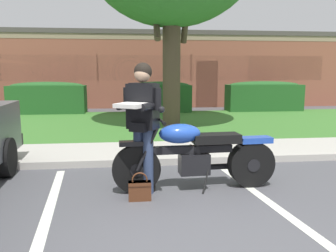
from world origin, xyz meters
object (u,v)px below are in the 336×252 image
(rider_person, at_px, (142,118))
(handbag, at_px, (140,189))
(motorcycle, at_px, (202,155))
(hedge_center_right, at_px, (160,97))
(hedge_center_left, at_px, (48,97))
(hedge_right, at_px, (264,96))
(brick_building, at_px, (105,70))

(rider_person, relative_size, handbag, 4.74)
(motorcycle, bearing_deg, hedge_center_right, 88.82)
(hedge_center_right, bearing_deg, motorcycle, -91.18)
(rider_person, bearing_deg, motorcycle, 5.01)
(rider_person, bearing_deg, handbag, -100.48)
(hedge_center_left, height_order, hedge_right, same)
(motorcycle, xyz_separation_m, handbag, (-0.85, -0.33, -0.34))
(handbag, relative_size, hedge_right, 0.12)
(motorcycle, height_order, hedge_center_left, hedge_center_left)
(brick_building, bearing_deg, hedge_center_right, -68.65)
(handbag, distance_m, brick_building, 15.74)
(motorcycle, bearing_deg, rider_person, -174.99)
(hedge_center_right, bearing_deg, hedge_center_left, -180.00)
(handbag, distance_m, hedge_center_right, 9.18)
(hedge_center_right, height_order, hedge_right, same)
(hedge_right, height_order, brick_building, brick_building)
(hedge_center_left, height_order, brick_building, brick_building)
(rider_person, height_order, hedge_center_left, rider_person)
(rider_person, distance_m, hedge_center_right, 8.91)
(rider_person, relative_size, hedge_right, 0.57)
(motorcycle, height_order, hedge_center_right, hedge_center_right)
(rider_person, relative_size, hedge_center_left, 0.61)
(hedge_right, bearing_deg, brick_building, 136.21)
(rider_person, height_order, hedge_center_right, rider_person)
(handbag, bearing_deg, motorcycle, 21.42)
(handbag, relative_size, hedge_center_left, 0.13)
(handbag, xyz_separation_m, hedge_center_left, (-3.19, 9.11, 0.51))
(handbag, relative_size, brick_building, 0.01)
(hedge_right, bearing_deg, hedge_center_right, 180.00)
(handbag, xyz_separation_m, hedge_right, (5.26, 9.11, 0.51))
(hedge_center_left, distance_m, brick_building, 6.78)
(hedge_center_right, distance_m, brick_building, 7.04)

